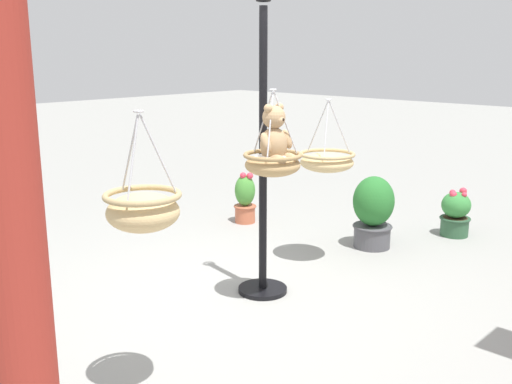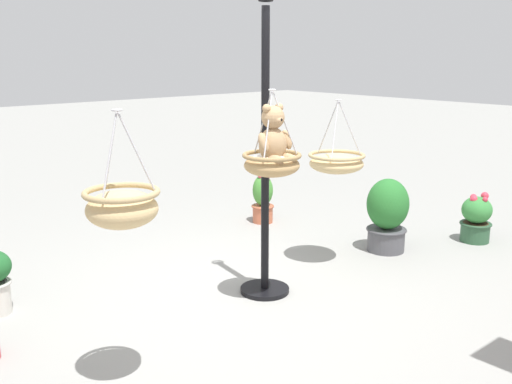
{
  "view_description": "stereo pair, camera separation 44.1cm",
  "coord_description": "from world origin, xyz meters",
  "px_view_note": "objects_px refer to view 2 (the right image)",
  "views": [
    {
      "loc": [
        3.48,
        3.42,
        2.12
      ],
      "look_at": [
        -0.03,
        0.1,
        0.97
      ],
      "focal_mm": 41.91,
      "sensor_mm": 36.0,
      "label": 1
    },
    {
      "loc": [
        3.16,
        3.72,
        2.12
      ],
      "look_at": [
        -0.03,
        0.1,
        0.97
      ],
      "focal_mm": 41.91,
      "sensor_mm": 36.0,
      "label": 2
    }
  ],
  "objects_px": {
    "potted_plant_flowering_red": "(263,199)",
    "potted_plant_tall_leafy": "(387,214)",
    "display_pole_central": "(265,206)",
    "potted_plant_small_succulent": "(476,219)",
    "hanging_basket_left_high": "(336,162)",
    "hanging_basket_with_teddy": "(272,163)",
    "teddy_bear": "(274,138)",
    "hanging_basket_right_low": "(122,206)"
  },
  "relations": [
    {
      "from": "potted_plant_tall_leafy",
      "to": "potted_plant_flowering_red",
      "type": "bearing_deg",
      "value": -81.09
    },
    {
      "from": "potted_plant_small_succulent",
      "to": "teddy_bear",
      "type": "bearing_deg",
      "value": -4.44
    },
    {
      "from": "hanging_basket_with_teddy",
      "to": "hanging_basket_left_high",
      "type": "relative_size",
      "value": 0.98
    },
    {
      "from": "teddy_bear",
      "to": "potted_plant_small_succulent",
      "type": "bearing_deg",
      "value": 175.56
    },
    {
      "from": "hanging_basket_right_low",
      "to": "potted_plant_small_succulent",
      "type": "xyz_separation_m",
      "value": [
        -4.52,
        -0.17,
        -0.96
      ]
    },
    {
      "from": "potted_plant_small_succulent",
      "to": "hanging_basket_left_high",
      "type": "bearing_deg",
      "value": -17.31
    },
    {
      "from": "display_pole_central",
      "to": "teddy_bear",
      "type": "xyz_separation_m",
      "value": [
        0.15,
        0.27,
        0.65
      ]
    },
    {
      "from": "hanging_basket_with_teddy",
      "to": "potted_plant_tall_leafy",
      "type": "height_order",
      "value": "hanging_basket_with_teddy"
    },
    {
      "from": "hanging_basket_left_high",
      "to": "potted_plant_small_succulent",
      "type": "height_order",
      "value": "hanging_basket_left_high"
    },
    {
      "from": "hanging_basket_with_teddy",
      "to": "teddy_bear",
      "type": "height_order",
      "value": "hanging_basket_with_teddy"
    },
    {
      "from": "hanging_basket_with_teddy",
      "to": "hanging_basket_left_high",
      "type": "bearing_deg",
      "value": -165.07
    },
    {
      "from": "hanging_basket_with_teddy",
      "to": "hanging_basket_right_low",
      "type": "xyz_separation_m",
      "value": [
        1.59,
        0.42,
        -0.0
      ]
    },
    {
      "from": "display_pole_central",
      "to": "potted_plant_small_succulent",
      "type": "relative_size",
      "value": 4.49
    },
    {
      "from": "display_pole_central",
      "to": "potted_plant_small_succulent",
      "type": "bearing_deg",
      "value": 169.79
    },
    {
      "from": "display_pole_central",
      "to": "potted_plant_tall_leafy",
      "type": "xyz_separation_m",
      "value": [
        -1.75,
        0.03,
        -0.39
      ]
    },
    {
      "from": "display_pole_central",
      "to": "potted_plant_flowering_red",
      "type": "xyz_separation_m",
      "value": [
        -1.48,
        -1.67,
        -0.49
      ]
    },
    {
      "from": "teddy_bear",
      "to": "potted_plant_flowering_red",
      "type": "bearing_deg",
      "value": -130.06
    },
    {
      "from": "hanging_basket_right_low",
      "to": "potted_plant_small_succulent",
      "type": "height_order",
      "value": "hanging_basket_right_low"
    },
    {
      "from": "hanging_basket_left_high",
      "to": "potted_plant_small_succulent",
      "type": "relative_size",
      "value": 1.27
    },
    {
      "from": "hanging_basket_with_teddy",
      "to": "teddy_bear",
      "type": "relative_size",
      "value": 1.47
    },
    {
      "from": "potted_plant_flowering_red",
      "to": "potted_plant_small_succulent",
      "type": "xyz_separation_m",
      "value": [
        -1.29,
        2.17,
        -0.04
      ]
    },
    {
      "from": "hanging_basket_with_teddy",
      "to": "hanging_basket_left_high",
      "type": "distance_m",
      "value": 1.2
    },
    {
      "from": "hanging_basket_left_high",
      "to": "hanging_basket_right_low",
      "type": "relative_size",
      "value": 1.03
    },
    {
      "from": "display_pole_central",
      "to": "hanging_basket_with_teddy",
      "type": "height_order",
      "value": "display_pole_central"
    },
    {
      "from": "display_pole_central",
      "to": "teddy_bear",
      "type": "relative_size",
      "value": 5.28
    },
    {
      "from": "teddy_bear",
      "to": "potted_plant_flowering_red",
      "type": "height_order",
      "value": "teddy_bear"
    },
    {
      "from": "hanging_basket_left_high",
      "to": "potted_plant_tall_leafy",
      "type": "height_order",
      "value": "hanging_basket_left_high"
    },
    {
      "from": "teddy_bear",
      "to": "potted_plant_tall_leafy",
      "type": "xyz_separation_m",
      "value": [
        -1.9,
        -0.24,
        -1.03
      ]
    },
    {
      "from": "hanging_basket_left_high",
      "to": "potted_plant_flowering_red",
      "type": "relative_size",
      "value": 1.1
    },
    {
      "from": "display_pole_central",
      "to": "potted_plant_tall_leafy",
      "type": "height_order",
      "value": "display_pole_central"
    },
    {
      "from": "potted_plant_tall_leafy",
      "to": "hanging_basket_left_high",
      "type": "bearing_deg",
      "value": -6.42
    },
    {
      "from": "potted_plant_small_succulent",
      "to": "hanging_basket_right_low",
      "type": "bearing_deg",
      "value": 2.11
    },
    {
      "from": "hanging_basket_left_high",
      "to": "teddy_bear",
      "type": "bearing_deg",
      "value": 16.0
    },
    {
      "from": "potted_plant_flowering_red",
      "to": "potted_plant_tall_leafy",
      "type": "height_order",
      "value": "potted_plant_tall_leafy"
    },
    {
      "from": "hanging_basket_right_low",
      "to": "potted_plant_tall_leafy",
      "type": "height_order",
      "value": "hanging_basket_right_low"
    },
    {
      "from": "hanging_basket_with_teddy",
      "to": "potted_plant_small_succulent",
      "type": "xyz_separation_m",
      "value": [
        -2.93,
        0.25,
        -0.97
      ]
    },
    {
      "from": "potted_plant_flowering_red",
      "to": "hanging_basket_left_high",
      "type": "bearing_deg",
      "value": 73.17
    },
    {
      "from": "hanging_basket_with_teddy",
      "to": "potted_plant_small_succulent",
      "type": "relative_size",
      "value": 1.25
    },
    {
      "from": "potted_plant_flowering_red",
      "to": "potted_plant_tall_leafy",
      "type": "xyz_separation_m",
      "value": [
        -0.27,
        1.7,
        0.1
      ]
    },
    {
      "from": "hanging_basket_with_teddy",
      "to": "potted_plant_small_succulent",
      "type": "distance_m",
      "value": 3.09
    },
    {
      "from": "potted_plant_flowering_red",
      "to": "hanging_basket_with_teddy",
      "type": "bearing_deg",
      "value": 49.61
    },
    {
      "from": "display_pole_central",
      "to": "hanging_basket_left_high",
      "type": "xyz_separation_m",
      "value": [
        -1.0,
        -0.06,
        0.26
      ]
    }
  ]
}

